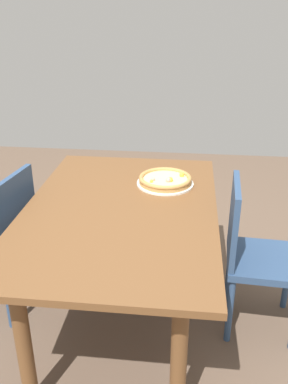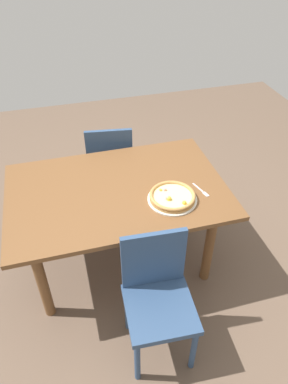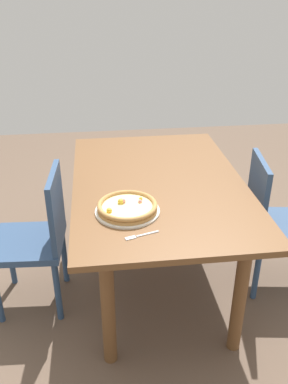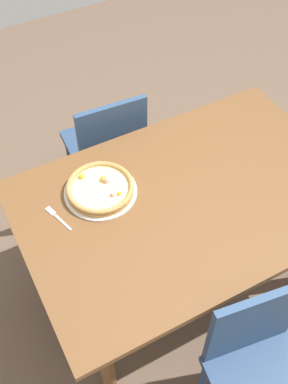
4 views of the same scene
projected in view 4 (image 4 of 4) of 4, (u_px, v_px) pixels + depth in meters
ground_plane at (178, 279)px, 2.62m from camera, size 6.00×6.00×0.00m
dining_table at (186, 211)px, 2.12m from camera, size 1.49×0.98×0.74m
chair_near at (259, 368)px, 1.84m from camera, size 0.45×0.45×0.86m
chair_far at (107, 147)px, 2.62m from camera, size 0.42×0.42×0.86m
plate at (101, 192)px, 2.06m from camera, size 0.33×0.33×0.01m
pizza at (100, 188)px, 2.04m from camera, size 0.30×0.30×0.05m
fork at (57, 216)px, 1.98m from camera, size 0.06×0.16×0.00m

